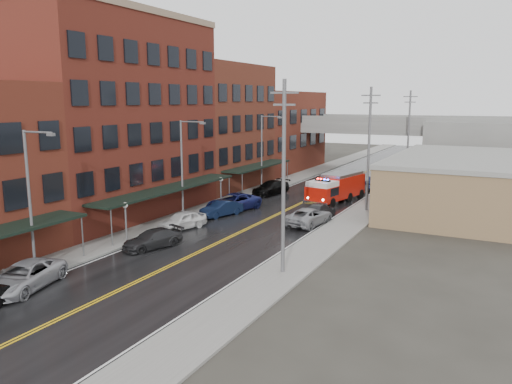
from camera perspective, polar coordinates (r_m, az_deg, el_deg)
The scene contains 32 objects.
road at distance 47.85m, azimuth 2.56°, elevation -2.53°, with size 11.00×160.00×0.02m, color black.
sidewalk_left at distance 51.23m, azimuth -4.88°, elevation -1.62°, with size 3.00×160.00×0.15m, color slate.
sidewalk_right at distance 45.37m, azimuth 10.98°, elevation -3.36°, with size 3.00×160.00×0.15m, color slate.
curb_left at distance 50.39m, azimuth -3.29°, elevation -1.80°, with size 0.30×160.00×0.15m, color gray.
curb_right at distance 45.84m, azimuth 9.00°, elevation -3.15°, with size 0.30×160.00×0.15m, color gray.
brick_building_b at distance 48.22m, azimuth -15.67°, elevation 7.98°, with size 9.00×20.00×18.00m, color #582117.
brick_building_c at distance 62.28m, azimuth -4.54°, elevation 7.43°, with size 9.00×15.00×15.00m, color maroon.
brick_building_far at distance 77.77m, azimuth 2.31°, elevation 6.95°, with size 9.00×20.00×12.00m, color maroon.
tan_building at distance 53.15m, azimuth 23.20°, elevation 0.67°, with size 14.00×22.00×5.00m, color olive.
right_far_block at distance 82.69m, azimuth 26.24°, elevation 4.70°, with size 18.00×30.00×8.00m, color slate.
awning_1 at distance 45.13m, azimuth -9.86°, elevation 0.39°, with size 2.60×18.00×3.09m.
awning_2 at distance 59.85m, azimuth 0.26°, elevation 3.00°, with size 2.60×13.00×3.09m.
globe_lamp_1 at distance 39.29m, azimuth -14.70°, elevation -2.31°, with size 0.44×0.44×3.12m.
globe_lamp_2 at distance 50.35m, azimuth -4.05°, elevation 0.77°, with size 0.44×0.44×3.12m.
street_lamp_0 at distance 33.48m, azimuth -24.25°, elevation -0.07°, with size 2.64×0.22×9.00m.
street_lamp_1 at distance 45.05m, azimuth -8.22°, elevation 3.24°, with size 2.64×0.22×9.00m.
street_lamp_2 at distance 58.74m, azimuth 0.87°, elevation 5.02°, with size 2.64×0.22×9.00m.
utility_pole_0 at distance 30.32m, azimuth 3.17°, elevation 1.98°, with size 1.80×0.24×12.00m.
utility_pole_1 at distance 49.15m, azimuth 12.77°, elevation 5.00°, with size 1.80×0.24×12.00m.
utility_pole_2 at distance 68.64m, azimuth 17.02°, elevation 6.29°, with size 1.80×0.24×12.00m.
overpass at distance 77.03m, azimuth 12.66°, elevation 6.66°, with size 40.00×10.00×7.50m.
fire_truck at distance 53.80m, azimuth 9.13°, elevation 0.58°, with size 4.60×8.71×3.05m.
parked_car_left_2 at distance 32.05m, azimuth -24.99°, elevation -8.75°, with size 2.52×5.47×1.52m, color #9B9CA3.
parked_car_left_3 at distance 37.71m, azimuth -11.74°, elevation -5.28°, with size 1.89×4.66×1.35m, color #252527.
parked_car_left_4 at distance 42.66m, azimuth -8.43°, elevation -3.23°, with size 1.78×4.42×1.51m, color silver.
parked_car_left_5 at distance 47.00m, azimuth -3.98°, elevation -1.91°, with size 1.52×4.35×1.43m, color #0E1832.
parked_car_left_6 at distance 49.20m, azimuth -2.61°, elevation -1.19°, with size 2.77×6.01×1.67m, color navy.
parked_car_left_7 at distance 57.59m, azimuth 1.70°, elevation 0.48°, with size 2.19×5.40×1.57m, color black.
parked_car_right_0 at distance 43.89m, azimuth 6.09°, elevation -2.78°, with size 2.52×5.46×1.52m, color gray.
parked_car_right_1 at distance 46.68m, azimuth 7.21°, elevation -2.09°, with size 1.91×4.69×1.36m, color #27272A.
parked_car_right_2 at distance 61.52m, azimuth 11.96°, elevation 0.82°, with size 1.66×4.11×1.40m, color #B5B5B5.
parked_car_right_3 at distance 62.69m, azimuth 13.58°, elevation 1.03°, with size 1.70×4.87×1.60m, color black.
Camera 1 is at (19.40, -12.40, 10.78)m, focal length 35.00 mm.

